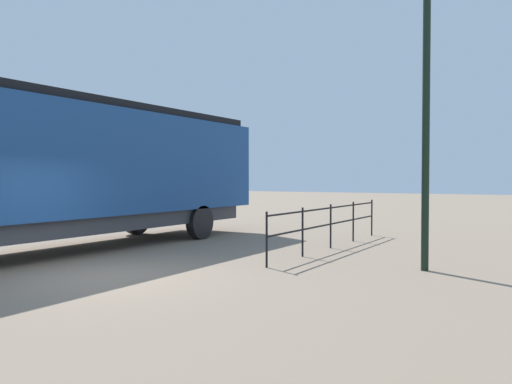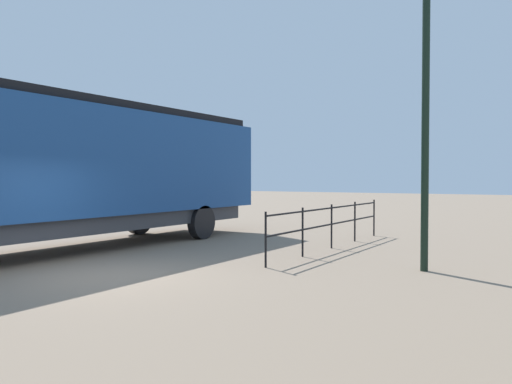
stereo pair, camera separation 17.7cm
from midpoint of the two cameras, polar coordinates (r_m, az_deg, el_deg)
ground_plane at (r=10.94m, az=-17.39°, el=-8.99°), size 120.00×120.00×0.00m
locomotive at (r=14.53m, az=-22.00°, el=2.70°), size 3.11×15.59×4.11m
lamp_post at (r=11.92m, az=18.10°, el=16.95°), size 0.59×0.59×6.99m
platform_fence at (r=14.65m, az=7.99°, el=-3.12°), size 0.05×7.41×1.25m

